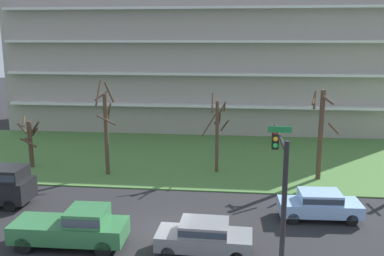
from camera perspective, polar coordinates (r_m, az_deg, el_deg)
ground at (r=22.62m, az=-3.77°, el=-13.69°), size 160.00×160.00×0.00m
grass_lawn_strip at (r=35.61m, az=0.10°, el=-3.86°), size 80.00×16.00×0.08m
apartment_building at (r=47.44m, az=1.82°, el=9.70°), size 41.13×11.38×15.71m
tree_far_left at (r=34.48m, az=-20.87°, el=-1.67°), size 1.64×1.66×4.00m
tree_left at (r=30.83m, az=-11.46°, el=-0.05°), size 1.66×1.67×6.86m
tree_center at (r=30.94m, az=3.38°, el=-0.55°), size 2.02×1.65×5.92m
tree_right at (r=30.48m, az=16.91°, el=-0.47°), size 2.11×2.06×6.35m
pickup_green_near_left at (r=21.47m, az=-15.49°, el=-12.61°), size 5.43×2.09×1.95m
sedan_blue_center_left at (r=24.70m, az=16.72°, el=-9.71°), size 4.48×2.00×1.57m
sedan_gray_near_right at (r=20.20m, az=1.63°, el=-14.24°), size 4.45×1.93×1.57m
traffic_signal_mast at (r=15.91m, az=11.71°, el=-7.97°), size 0.90×4.50×6.58m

